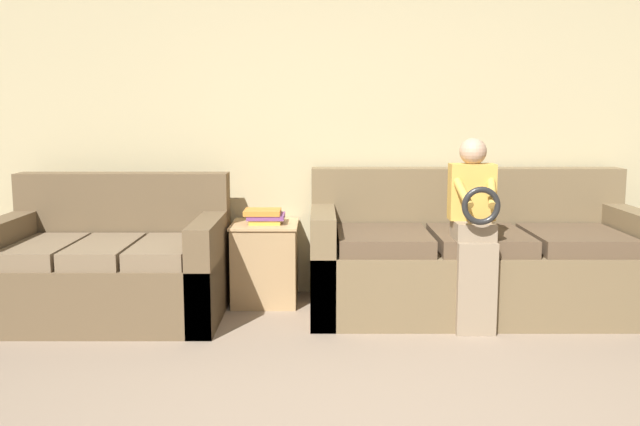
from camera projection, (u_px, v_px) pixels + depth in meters
The scene contains 6 objects.
wall_back at pixel (362, 123), 5.25m from camera, with size 7.05×0.06×2.55m.
couch_main at pixel (477, 262), 4.87m from camera, with size 2.23×0.97×0.95m.
couch_side at pixel (115, 268), 4.75m from camera, with size 1.48×1.00×0.93m.
child_left_seated at pixel (477, 225), 4.41m from camera, with size 0.29×0.37×1.20m.
side_shelf at pixel (268, 261), 5.09m from camera, with size 0.47×0.52×0.57m.
book_stack at pixel (268, 216), 5.04m from camera, with size 0.28×0.26×0.10m.
Camera 1 is at (-0.29, -2.57, 1.38)m, focal length 40.00 mm.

